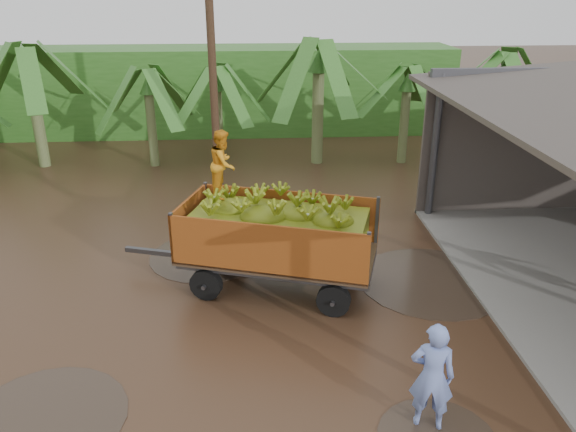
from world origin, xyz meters
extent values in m
plane|color=black|center=(0.00, 0.00, 0.00)|extent=(100.00, 100.00, 0.00)
cube|color=#2D661E|center=(-2.00, 16.00, 1.80)|extent=(22.00, 3.00, 3.60)
cube|color=#47474C|center=(-1.86, 2.79, 0.49)|extent=(1.58, 0.58, 0.11)
imported|color=orange|center=(-0.28, 2.64, 2.62)|extent=(0.69, 0.81, 1.46)
imported|color=#778DD9|center=(2.87, -2.35, 0.89)|extent=(0.74, 0.59, 1.78)
cylinder|color=#47301E|center=(-0.78, 8.31, 3.66)|extent=(0.24, 0.24, 7.32)
camera|label=1|loc=(0.35, -8.81, 6.20)|focal=35.00mm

